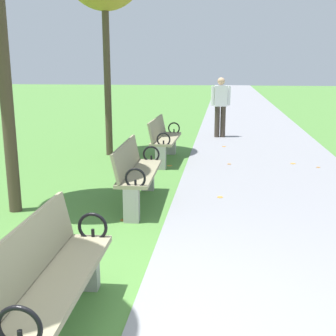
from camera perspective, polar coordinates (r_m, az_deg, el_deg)
The scene contains 6 objects.
paved_walkway at distance 20.81m, azimuth 9.63°, elevation 7.74°, with size 3.17×44.00×0.02m, color gray.
park_bench_1 at distance 3.37m, azimuth -15.09°, elevation -13.67°, with size 0.51×1.61×0.90m.
park_bench_2 at distance 6.30m, azimuth -4.12°, elevation -0.50°, with size 0.52×1.61×0.90m.
park_bench_3 at distance 9.13m, azimuth -0.55°, elevation 3.89°, with size 0.50×1.61×0.90m.
pedestrian_walking at distance 12.14m, azimuth 6.85°, elevation 8.27°, with size 0.53×0.26×1.62m.
scattered_leaves at distance 6.60m, azimuth -1.72°, elevation -4.10°, with size 4.95×9.70×0.02m.
Camera 1 is at (0.70, -2.69, 1.99)m, focal length 46.81 mm.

